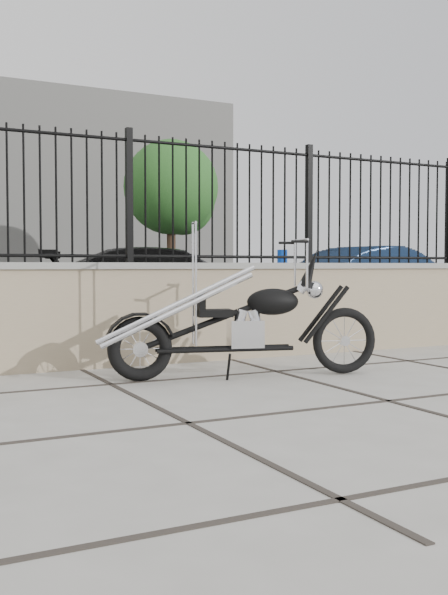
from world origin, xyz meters
name	(u,v)px	position (x,y,z in m)	size (l,w,h in m)	color
ground_plane	(389,401)	(0.00, 0.00, 0.00)	(90.00, 90.00, 0.00)	#99968E
parking_lot	(29,306)	(0.00, 12.50, 0.00)	(30.00, 30.00, 0.00)	black
retaining_wall	(225,311)	(0.00, 2.50, 0.48)	(14.00, 0.36, 0.96)	gray
iron_fence	(225,203)	(0.00, 2.50, 1.56)	(14.00, 0.08, 1.20)	black
chopper_motorcycle	(240,299)	(-0.44, 1.35, 0.66)	(2.18, 0.38, 1.31)	black
car_black	(170,284)	(1.37, 7.30, 0.62)	(1.74, 4.28, 1.24)	black
car_blue	(382,280)	(5.79, 7.10, 0.65)	(1.38, 3.94, 1.30)	#0F1F38
bollard_b	(282,292)	(1.87, 4.46, 0.57)	(0.14, 0.14, 1.15)	#0C23B4
tree_right	(171,183)	(5.38, 17.00, 3.57)	(3.02, 3.02, 5.10)	#382619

